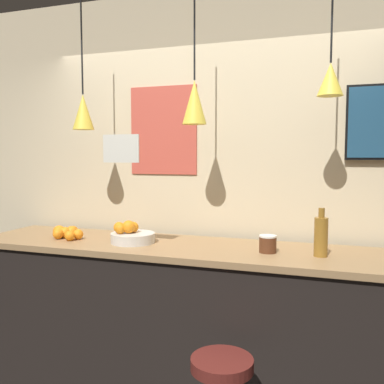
% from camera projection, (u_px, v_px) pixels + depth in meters
% --- Properties ---
extents(back_wall, '(8.00, 0.06, 2.90)m').
position_uv_depth(back_wall, '(212.00, 190.00, 3.16)').
color(back_wall, beige).
rests_on(back_wall, ground_plane).
extents(service_counter, '(3.04, 0.68, 1.12)m').
position_uv_depth(service_counter, '(192.00, 329.00, 2.82)').
color(service_counter, black).
rests_on(service_counter, ground_plane).
extents(fruit_bowl, '(0.30, 0.30, 0.15)m').
position_uv_depth(fruit_bowl, '(131.00, 235.00, 2.86)').
color(fruit_bowl, beige).
rests_on(fruit_bowl, service_counter).
extents(orange_pile, '(0.28, 0.22, 0.09)m').
position_uv_depth(orange_pile, '(67.00, 232.00, 3.03)').
color(orange_pile, orange).
rests_on(orange_pile, service_counter).
extents(juice_bottle, '(0.08, 0.08, 0.28)m').
position_uv_depth(juice_bottle, '(321.00, 236.00, 2.47)').
color(juice_bottle, olive).
rests_on(juice_bottle, service_counter).
extents(spread_jar, '(0.11, 0.11, 0.10)m').
position_uv_depth(spread_jar, '(268.00, 244.00, 2.57)').
color(spread_jar, '#562D19').
rests_on(spread_jar, service_counter).
extents(pendant_lamp_left, '(0.15, 0.15, 0.92)m').
position_uv_depth(pendant_lamp_left, '(83.00, 111.00, 3.00)').
color(pendant_lamp_left, black).
extents(pendant_lamp_middle, '(0.16, 0.16, 0.90)m').
position_uv_depth(pendant_lamp_middle, '(194.00, 102.00, 2.73)').
color(pendant_lamp_middle, black).
extents(pendant_lamp_right, '(0.15, 0.15, 0.76)m').
position_uv_depth(pendant_lamp_right, '(330.00, 78.00, 2.46)').
color(pendant_lamp_right, black).
extents(hanging_menu_board, '(0.24, 0.01, 0.17)m').
position_uv_depth(hanging_menu_board, '(121.00, 149.00, 2.59)').
color(hanging_menu_board, silver).
extents(wall_poster, '(0.53, 0.01, 0.66)m').
position_uv_depth(wall_poster, '(163.00, 130.00, 3.21)').
color(wall_poster, '#C64C3D').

